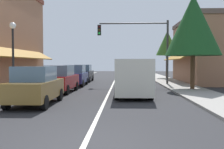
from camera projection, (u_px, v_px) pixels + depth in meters
name	position (u px, v px, depth m)	size (l,w,h in m)	color
ground_plane	(113.00, 84.00, 23.93)	(80.00, 80.00, 0.00)	#28282B
sidewalk_left	(54.00, 83.00, 24.16)	(2.60, 56.00, 0.12)	gray
sidewalk_right	(173.00, 84.00, 23.70)	(2.60, 56.00, 0.12)	gray
lane_center_stripe	(113.00, 84.00, 23.93)	(0.14, 52.00, 0.01)	silver
storefront_right_block	(204.00, 51.00, 25.43)	(5.34, 10.20, 6.22)	#9E6B4C
parked_car_nearest_left	(36.00, 86.00, 11.84)	(1.83, 4.13, 1.77)	brown
parked_car_second_left	(60.00, 79.00, 16.90)	(1.87, 4.14, 1.77)	maroon
parked_car_third_left	(75.00, 75.00, 21.92)	(1.82, 4.12, 1.77)	navy
parked_car_far_left	(83.00, 73.00, 27.04)	(1.79, 4.11, 1.77)	black
van_in_lane	(133.00, 76.00, 15.03)	(2.02, 5.19, 2.12)	beige
traffic_signal_mast_arm	(142.00, 40.00, 22.67)	(6.20, 0.50, 5.66)	#333333
street_lamp_left_near	(13.00, 46.00, 14.36)	(0.36, 0.36, 4.17)	black
tree_right_near	(193.00, 25.00, 17.97)	(3.86, 3.86, 6.69)	#4C331E
tree_right_far	(167.00, 43.00, 32.14)	(2.77, 2.77, 5.97)	#4C331E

